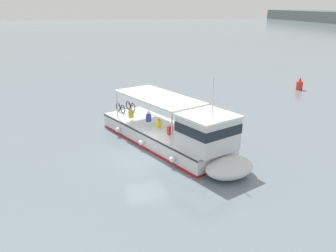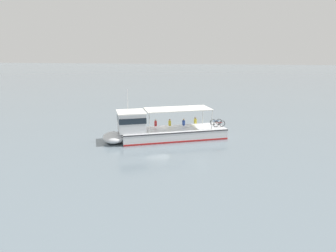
{
  "view_description": "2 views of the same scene",
  "coord_description": "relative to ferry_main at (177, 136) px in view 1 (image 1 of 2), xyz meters",
  "views": [
    {
      "loc": [
        20.22,
        -2.92,
        9.01
      ],
      "look_at": [
        -1.43,
        1.79,
        1.4
      ],
      "focal_mm": 38.18,
      "sensor_mm": 36.0,
      "label": 1
    },
    {
      "loc": [
        -7.09,
        31.78,
        8.86
      ],
      "look_at": [
        -1.43,
        1.79,
        1.4
      ],
      "focal_mm": 32.44,
      "sensor_mm": 36.0,
      "label": 2
    }
  ],
  "objects": [
    {
      "name": "ferry_main",
      "position": [
        0.0,
        0.0,
        0.0
      ],
      "size": [
        12.85,
        8.08,
        5.32
      ],
      "color": "silver",
      "rests_on": "ground"
    },
    {
      "name": "ground_plane",
      "position": [
        0.5,
        -2.21,
        -1.02
      ],
      "size": [
        400.0,
        400.0,
        0.0
      ],
      "primitive_type": "plane",
      "color": "slate"
    },
    {
      "name": "channel_buoy",
      "position": [
        -13.85,
        17.21,
        -0.45
      ],
      "size": [
        0.7,
        0.7,
        1.4
      ],
      "color": "red",
      "rests_on": "ground"
    }
  ]
}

